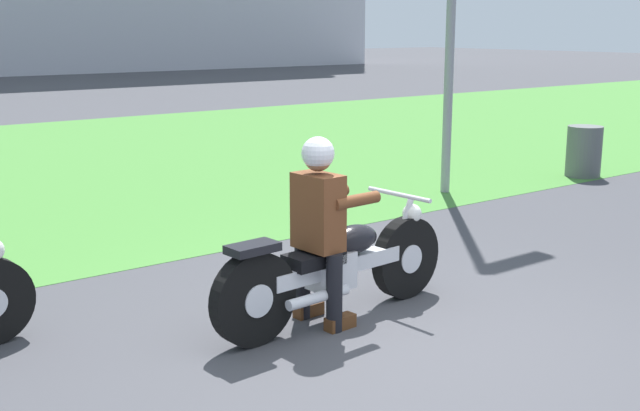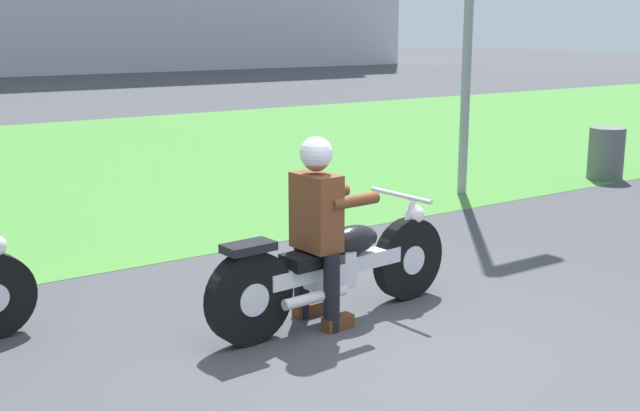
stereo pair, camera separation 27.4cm
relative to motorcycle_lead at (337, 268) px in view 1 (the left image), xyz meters
name	(u,v)px [view 1 (the left image)]	position (x,y,z in m)	size (l,w,h in m)	color
ground	(412,356)	(-0.04, -0.87, -0.40)	(120.00, 120.00, 0.00)	#424247
grass_verge	(10,170)	(-0.04, 8.13, -0.40)	(60.00, 12.00, 0.01)	#478438
motorcycle_lead	(337,268)	(0.00, 0.00, 0.00)	(2.22, 0.66, 0.89)	black
rider_lead	(320,216)	(-0.17, -0.01, 0.42)	(0.57, 0.48, 1.42)	black
trash_can	(584,151)	(6.60, 2.43, -0.03)	(0.51, 0.51, 0.75)	#595E5B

